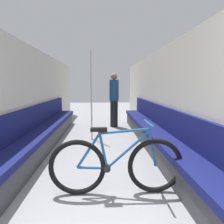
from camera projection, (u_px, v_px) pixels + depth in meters
wall_left at (28, 98)px, 4.13m from camera, size 0.10×10.47×2.18m
wall_right at (166, 97)px, 4.29m from camera, size 0.10×10.47×2.18m
bench_seat_row_left at (40, 137)px, 4.11m from camera, size 0.46×6.07×0.91m
bench_seat_row_right at (156, 135)px, 4.24m from camera, size 0.46×6.07×0.91m
bicycle at (117, 165)px, 2.46m from camera, size 1.67×0.46×0.91m
grab_pole_near at (91, 98)px, 4.88m from camera, size 0.08×0.08×2.16m
passenger_standing at (114, 99)px, 6.44m from camera, size 0.30×0.30×1.73m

